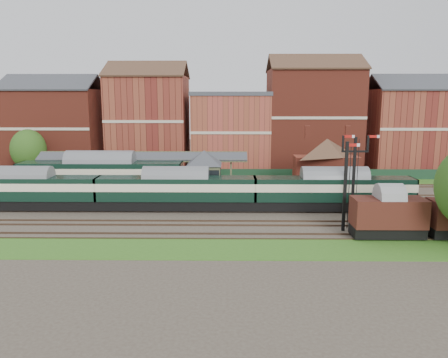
{
  "coord_description": "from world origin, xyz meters",
  "views": [
    {
      "loc": [
        -0.21,
        -44.73,
        11.73
      ],
      "look_at": [
        -0.78,
        2.0,
        3.0
      ],
      "focal_mm": 35.0,
      "sensor_mm": 36.0,
      "label": 1
    }
  ],
  "objects_px": {
    "semaphore_bracket": "(354,171)",
    "goods_van_a": "(388,214)",
    "dmu_train": "(176,190)",
    "signal_box": "(204,175)",
    "platform_railcar": "(101,175)"
  },
  "relations": [
    {
      "from": "signal_box",
      "to": "goods_van_a",
      "type": "xyz_separation_m",
      "value": [
        16.19,
        -12.25,
        -1.13
      ]
    },
    {
      "from": "semaphore_bracket",
      "to": "goods_van_a",
      "type": "relative_size",
      "value": 1.37
    },
    {
      "from": "signal_box",
      "to": "dmu_train",
      "type": "xyz_separation_m",
      "value": [
        -2.77,
        -3.25,
        -0.95
      ]
    },
    {
      "from": "goods_van_a",
      "to": "semaphore_bracket",
      "type": "bearing_deg",
      "value": 100.07
    },
    {
      "from": "dmu_train",
      "to": "platform_railcar",
      "type": "height_order",
      "value": "platform_railcar"
    },
    {
      "from": "goods_van_a",
      "to": "dmu_train",
      "type": "bearing_deg",
      "value": 154.61
    },
    {
      "from": "semaphore_bracket",
      "to": "dmu_train",
      "type": "xyz_separation_m",
      "value": [
        -17.81,
        2.5,
        -2.39
      ]
    },
    {
      "from": "signal_box",
      "to": "dmu_train",
      "type": "bearing_deg",
      "value": -130.47
    },
    {
      "from": "signal_box",
      "to": "semaphore_bracket",
      "type": "bearing_deg",
      "value": -20.92
    },
    {
      "from": "signal_box",
      "to": "platform_railcar",
      "type": "bearing_deg",
      "value": 165.5
    },
    {
      "from": "platform_railcar",
      "to": "dmu_train",
      "type": "bearing_deg",
      "value": -33.57
    },
    {
      "from": "semaphore_bracket",
      "to": "platform_railcar",
      "type": "height_order",
      "value": "semaphore_bracket"
    },
    {
      "from": "platform_railcar",
      "to": "goods_van_a",
      "type": "xyz_separation_m",
      "value": [
        28.76,
        -15.5,
        -0.55
      ]
    },
    {
      "from": "signal_box",
      "to": "semaphore_bracket",
      "type": "xyz_separation_m",
      "value": [
        15.04,
        -5.75,
        1.44
      ]
    },
    {
      "from": "signal_box",
      "to": "semaphore_bracket",
      "type": "relative_size",
      "value": 0.73
    }
  ]
}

